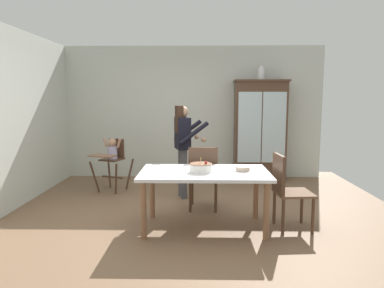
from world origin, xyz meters
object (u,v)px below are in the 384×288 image
at_px(china_cabinet, 260,130).
at_px(serving_bowl, 243,169).
at_px(ceramic_vase, 261,74).
at_px(adult_person, 183,140).
at_px(birthday_cake, 201,168).
at_px(high_chair_with_toddler, 112,155).
at_px(dining_chair_right_end, 286,186).
at_px(dining_chair_far_side, 203,174).
at_px(dining_table, 204,178).

height_order(china_cabinet, serving_bowl, china_cabinet).
bearing_deg(ceramic_vase, china_cabinet, -53.70).
xyz_separation_m(adult_person, birthday_cake, (0.29, -1.42, -0.17)).
distance_m(high_chair_with_toddler, birthday_cake, 2.39).
bearing_deg(serving_bowl, adult_person, 121.42).
height_order(serving_bowl, dining_chair_right_end, dining_chair_right_end).
height_order(high_chair_with_toddler, adult_person, adult_person).
distance_m(birthday_cake, dining_chair_right_end, 1.10).
distance_m(adult_person, dining_chair_far_side, 0.87).
xyz_separation_m(china_cabinet, birthday_cake, (-1.20, -2.72, -0.21)).
height_order(adult_person, birthday_cake, adult_person).
relative_size(high_chair_with_toddler, dining_chair_right_end, 0.99).
distance_m(dining_table, serving_bowl, 0.50).
height_order(dining_table, dining_chair_right_end, dining_chair_right_end).
distance_m(china_cabinet, dining_chair_far_side, 2.35).
distance_m(adult_person, serving_bowl, 1.58).
height_order(china_cabinet, dining_chair_right_end, china_cabinet).
bearing_deg(birthday_cake, china_cabinet, 66.30).
bearing_deg(adult_person, high_chair_with_toddler, 57.20).
bearing_deg(dining_table, adult_person, 103.65).
xyz_separation_m(birthday_cake, dining_chair_far_side, (0.04, 0.73, -0.24)).
relative_size(ceramic_vase, adult_person, 0.18).
relative_size(adult_person, dining_table, 0.95).
bearing_deg(dining_chair_far_side, serving_bowl, 130.67).
height_order(adult_person, serving_bowl, adult_person).
height_order(china_cabinet, dining_chair_far_side, china_cabinet).
bearing_deg(china_cabinet, serving_bowl, -104.11).
bearing_deg(birthday_cake, ceramic_vase, 66.38).
distance_m(serving_bowl, dining_chair_right_end, 0.58).
height_order(birthday_cake, serving_bowl, birthday_cake).
height_order(ceramic_vase, dining_chair_right_end, ceramic_vase).
height_order(ceramic_vase, dining_table, ceramic_vase).
height_order(china_cabinet, adult_person, china_cabinet).
bearing_deg(adult_person, china_cabinet, -65.09).
height_order(dining_table, dining_chair_far_side, dining_chair_far_side).
xyz_separation_m(china_cabinet, adult_person, (-1.48, -1.30, -0.04)).
relative_size(ceramic_vase, dining_chair_far_side, 0.28).
bearing_deg(adult_person, dining_chair_right_end, -151.92).
xyz_separation_m(china_cabinet, dining_chair_right_end, (-0.12, -2.69, -0.45)).
xyz_separation_m(high_chair_with_toddler, serving_bowl, (2.10, -1.72, 0.11)).
bearing_deg(high_chair_with_toddler, dining_table, -27.36).
bearing_deg(serving_bowl, china_cabinet, 75.89).
xyz_separation_m(ceramic_vase, dining_table, (-1.15, -2.68, -1.47)).
xyz_separation_m(birthday_cake, dining_chair_right_end, (1.07, 0.03, -0.24)).
bearing_deg(high_chair_with_toddler, dining_chair_right_end, -13.70).
height_order(adult_person, dining_chair_right_end, adult_person).
distance_m(ceramic_vase, high_chair_with_toddler, 3.26).
relative_size(adult_person, birthday_cake, 5.47).
distance_m(ceramic_vase, dining_chair_far_side, 2.79).
xyz_separation_m(dining_chair_far_side, dining_chair_right_end, (1.03, -0.69, 0.00)).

